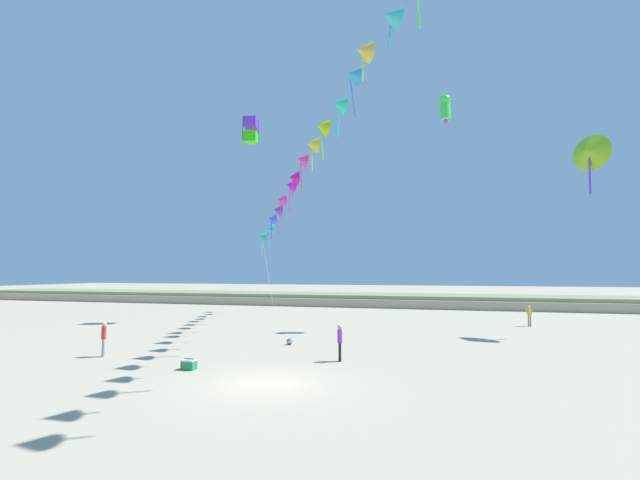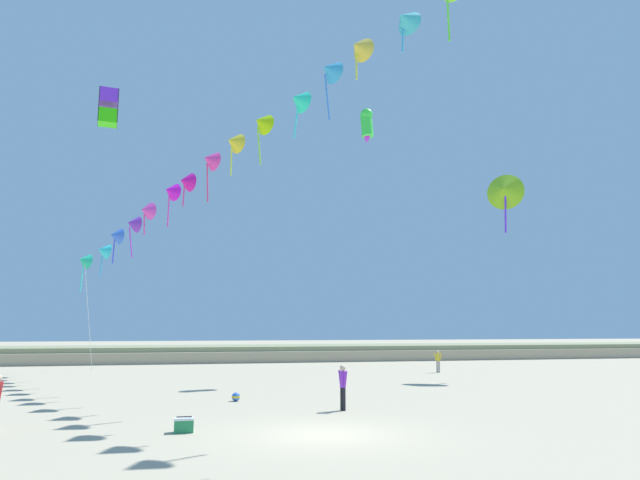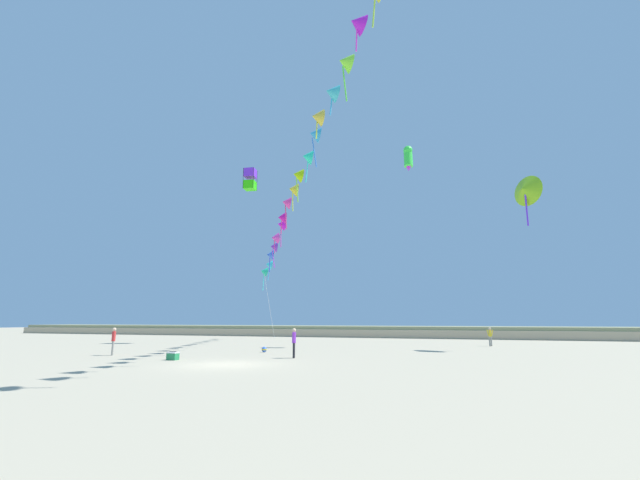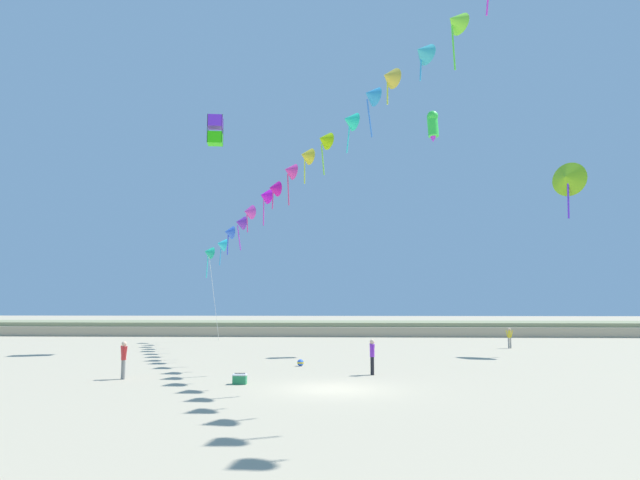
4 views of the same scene
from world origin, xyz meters
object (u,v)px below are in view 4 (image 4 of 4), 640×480
person_near_right (372,354)px  person_mid_center (124,357)px  person_near_left (509,336)px  beach_cooler (240,379)px  large_kite_mid_trail (433,125)px  beach_ball (300,363)px  large_kite_low_lead (567,178)px  large_kite_high_solo (215,130)px

person_near_right → person_mid_center: 11.46m
person_near_left → person_mid_center: size_ratio=0.91×
beach_cooler → person_near_left: bearing=49.2°
person_near_left → large_kite_mid_trail: large_kite_mid_trail is taller
large_kite_mid_trail → beach_cooler: size_ratio=4.05×
beach_cooler → beach_ball: size_ratio=1.59×
person_near_left → beach_cooler: 25.69m
person_near_right → person_mid_center: bearing=-170.0°
large_kite_low_lead → beach_ball: bearing=-155.5°
beach_cooler → person_mid_center: bearing=166.6°
person_mid_center → large_kite_high_solo: (0.18, 16.12, 15.49)m
person_mid_center → large_kite_low_lead: large_kite_low_lead is taller
person_near_right → beach_ball: bearing=135.8°
large_kite_low_lead → large_kite_mid_trail: large_kite_mid_trail is taller
person_mid_center → large_kite_mid_trail: size_ratio=0.72×
person_near_left → beach_cooler: (-16.78, -19.44, -0.67)m
person_near_right → large_kite_high_solo: 23.73m
person_mid_center → large_kite_high_solo: bearing=89.4°
person_mid_center → beach_ball: bearing=36.5°
person_near_right → beach_ball: (-3.71, 3.61, -0.79)m
large_kite_mid_trail → large_kite_high_solo: size_ratio=1.06×
large_kite_mid_trail → person_mid_center: bearing=-137.3°
large_kite_low_lead → beach_cooler: (-19.90, -15.07, -11.78)m
large_kite_high_solo → beach_ball: large_kite_high_solo is taller
large_kite_mid_trail → beach_cooler: (-10.96, -16.54, -16.16)m
person_near_left → person_near_right: 19.54m
large_kite_low_lead → large_kite_mid_trail: size_ratio=1.74×
person_mid_center → beach_cooler: 5.74m
large_kite_high_solo → person_near_left: bearing=5.2°
person_near_left → large_kite_low_lead: size_ratio=0.38×
large_kite_high_solo → beach_ball: size_ratio=6.08×
large_kite_mid_trail → person_near_right: bearing=-111.5°
large_kite_low_lead → large_kite_mid_trail: 10.06m
person_near_left → beach_ball: person_near_left is taller
person_near_left → large_kite_high_solo: size_ratio=0.70×
large_kite_low_lead → beach_ball: 22.91m
person_mid_center → beach_cooler: bearing=-13.4°
person_mid_center → beach_ball: 9.45m
beach_ball → beach_cooler: bearing=-106.4°
large_kite_mid_trail → beach_ball: size_ratio=6.46×
large_kite_low_lead → large_kite_high_solo: (-25.26, 2.36, 4.47)m
person_near_left → beach_cooler: person_near_left is taller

